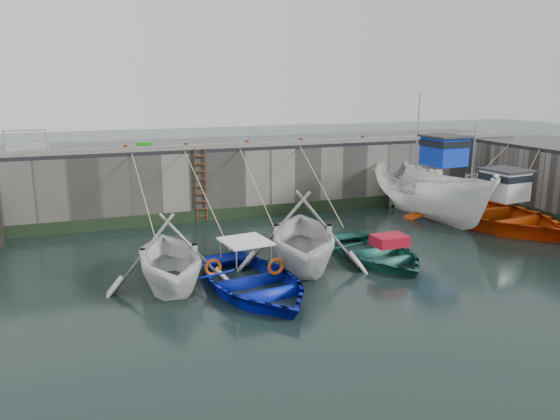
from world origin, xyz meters
name	(u,v)px	position (x,y,z in m)	size (l,w,h in m)	color
ground	(348,297)	(0.00, 0.00, 0.00)	(120.00, 120.00, 0.00)	black
quay_back	(230,176)	(0.00, 12.50, 1.50)	(30.00, 5.00, 3.00)	slate
road_back	(229,143)	(0.00, 12.50, 3.08)	(30.00, 5.00, 0.16)	black
kerb_back	(243,145)	(0.00, 10.15, 3.26)	(30.00, 0.30, 0.20)	slate
algae_back	(246,212)	(0.00, 9.96, 0.25)	(30.00, 0.08, 0.50)	black
ladder	(201,186)	(-2.00, 9.91, 1.59)	(0.51, 0.08, 3.20)	#3F1E0F
boat_near_white	(170,285)	(-4.58, 2.73, 0.00)	(4.04, 4.68, 2.46)	silver
boat_near_white_rope	(149,242)	(-4.58, 7.62, 0.00)	(0.04, 5.43, 3.10)	tan
boat_near_blue	(253,291)	(-2.38, 1.40, 0.00)	(3.78, 5.30, 1.10)	#0B1CAC
boat_near_blue_rope	(209,240)	(-2.38, 6.95, 0.00)	(0.04, 6.63, 3.10)	tan
boat_near_blacktrim	(302,266)	(-0.18, 2.96, 0.00)	(4.58, 5.31, 2.80)	silver
boat_near_blacktrim_rope	(257,230)	(-0.18, 7.73, 0.00)	(0.04, 5.24, 3.10)	tan
boat_near_navy	(376,259)	(2.51, 2.75, 0.00)	(3.45, 4.83, 1.00)	#1B5F4F
boat_near_navy_rope	(318,225)	(2.51, 7.62, 0.00)	(0.04, 5.42, 3.10)	tan
boat_far_white	(432,192)	(7.74, 6.91, 1.18)	(3.31, 7.52, 5.83)	white
boat_far_orange	(491,213)	(9.50, 5.15, 0.50)	(6.21, 8.09, 4.56)	#F34D0C
fish_crate	(145,145)	(-4.16, 10.90, 3.32)	(0.65, 0.43, 0.32)	#299B1C
railing	(28,148)	(-8.75, 11.25, 3.36)	(1.60, 1.05, 1.00)	#A5A8AD
bollard_a	(126,148)	(-5.00, 10.25, 3.30)	(0.18, 0.18, 0.28)	#3F1E0F
bollard_b	(186,146)	(-2.50, 10.25, 3.30)	(0.18, 0.18, 0.28)	#3F1E0F
bollard_c	(247,144)	(0.20, 10.25, 3.30)	(0.18, 0.18, 0.28)	#3F1E0F
bollard_d	(301,141)	(2.80, 10.25, 3.30)	(0.18, 0.18, 0.28)	#3F1E0F
bollard_e	(363,139)	(6.00, 10.25, 3.30)	(0.18, 0.18, 0.28)	#3F1E0F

